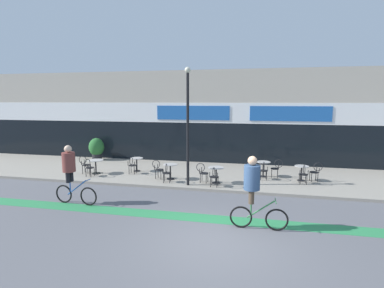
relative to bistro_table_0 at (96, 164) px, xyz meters
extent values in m
plane|color=#5B5B60|center=(7.03, -5.95, -0.64)|extent=(120.00, 120.00, 0.00)
cube|color=gray|center=(7.03, 1.30, -0.58)|extent=(40.00, 5.50, 0.12)
cube|color=#B2A899|center=(7.03, 6.05, 2.19)|extent=(40.00, 4.00, 5.65)
cube|color=black|center=(7.03, 4.08, 0.68)|extent=(38.80, 0.10, 2.40)
cube|color=white|center=(7.03, 4.10, 2.48)|extent=(39.20, 0.14, 1.20)
cube|color=#1E56A3|center=(4.22, 4.03, 2.48)|extent=(4.44, 0.08, 0.84)
cube|color=#1E56A3|center=(9.83, 4.03, 2.48)|extent=(4.44, 0.08, 0.84)
cube|color=#2D844C|center=(7.03, -4.35, -0.63)|extent=(36.00, 0.70, 0.01)
cylinder|color=black|center=(0.00, 0.00, -0.51)|extent=(0.43, 0.43, 0.02)
cylinder|color=black|center=(0.00, 0.00, -0.17)|extent=(0.07, 0.07, 0.69)
cylinder|color=#ADA8A3|center=(0.00, 0.00, 0.18)|extent=(0.79, 0.79, 0.02)
cylinder|color=black|center=(1.84, 0.96, -0.51)|extent=(0.37, 0.37, 0.02)
cylinder|color=black|center=(1.84, 0.96, -0.17)|extent=(0.07, 0.07, 0.69)
cylinder|color=#ADA8A3|center=(1.84, 0.96, 0.19)|extent=(0.68, 0.68, 0.02)
cylinder|color=black|center=(4.06, -0.24, -0.51)|extent=(0.38, 0.38, 0.02)
cylinder|color=black|center=(4.06, -0.24, -0.16)|extent=(0.07, 0.07, 0.71)
cylinder|color=#ADA8A3|center=(4.06, -0.24, 0.20)|extent=(0.69, 0.69, 0.02)
cylinder|color=black|center=(6.28, -0.48, -0.51)|extent=(0.39, 0.39, 0.02)
cylinder|color=black|center=(6.28, -0.48, -0.16)|extent=(0.07, 0.07, 0.72)
cylinder|color=#ADA8A3|center=(6.28, -0.48, 0.21)|extent=(0.71, 0.71, 0.02)
cylinder|color=black|center=(8.40, 1.19, -0.51)|extent=(0.37, 0.37, 0.02)
cylinder|color=black|center=(8.40, 1.19, -0.15)|extent=(0.07, 0.07, 0.73)
cylinder|color=#ADA8A3|center=(8.40, 1.19, 0.23)|extent=(0.68, 0.68, 0.02)
cylinder|color=black|center=(10.14, 0.80, -0.51)|extent=(0.36, 0.36, 0.02)
cylinder|color=black|center=(10.14, 0.80, -0.18)|extent=(0.07, 0.07, 0.68)
cylinder|color=#ADA8A3|center=(10.14, 0.80, 0.18)|extent=(0.65, 0.65, 0.02)
cylinder|color=black|center=(0.00, -0.55, -0.08)|extent=(0.45, 0.45, 0.03)
cylinder|color=black|center=(-0.12, -0.39, -0.31)|extent=(0.03, 0.03, 0.42)
cylinder|color=black|center=(0.16, -0.43, -0.31)|extent=(0.03, 0.03, 0.42)
cylinder|color=black|center=(-0.16, -0.67, -0.31)|extent=(0.03, 0.03, 0.42)
cylinder|color=black|center=(0.12, -0.71, -0.31)|extent=(0.03, 0.03, 0.42)
torus|color=black|center=(-0.02, -0.72, 0.18)|extent=(0.08, 0.41, 0.41)
cylinder|color=black|center=(-0.19, -0.70, 0.04)|extent=(0.03, 0.03, 0.23)
cylinder|color=black|center=(0.15, -0.74, 0.04)|extent=(0.03, 0.03, 0.23)
cylinder|color=black|center=(-0.55, 0.00, -0.08)|extent=(0.45, 0.45, 0.03)
cylinder|color=black|center=(-0.43, 0.16, -0.31)|extent=(0.03, 0.03, 0.42)
cylinder|color=black|center=(-0.39, -0.12, -0.31)|extent=(0.03, 0.03, 0.42)
cylinder|color=black|center=(-0.71, 0.12, -0.31)|extent=(0.03, 0.03, 0.42)
cylinder|color=black|center=(-0.67, -0.16, -0.31)|extent=(0.03, 0.03, 0.42)
torus|color=black|center=(-0.72, -0.02, 0.18)|extent=(0.41, 0.08, 0.41)
cylinder|color=black|center=(-0.74, 0.15, 0.04)|extent=(0.03, 0.03, 0.23)
cylinder|color=black|center=(-0.70, -0.19, 0.04)|extent=(0.03, 0.03, 0.23)
cylinder|color=black|center=(1.84, 0.41, -0.08)|extent=(0.41, 0.41, 0.03)
cylinder|color=black|center=(1.70, 0.54, -0.31)|extent=(0.03, 0.03, 0.42)
cylinder|color=black|center=(1.98, 0.55, -0.31)|extent=(0.03, 0.03, 0.42)
cylinder|color=black|center=(1.71, 0.26, -0.31)|extent=(0.03, 0.03, 0.42)
cylinder|color=black|center=(1.99, 0.27, -0.31)|extent=(0.03, 0.03, 0.42)
torus|color=black|center=(1.85, 0.24, 0.18)|extent=(0.04, 0.41, 0.41)
cylinder|color=black|center=(1.68, 0.23, 0.04)|extent=(0.03, 0.03, 0.23)
cylinder|color=black|center=(2.02, 0.24, 0.04)|extent=(0.03, 0.03, 0.23)
cylinder|color=black|center=(4.06, -0.79, -0.08)|extent=(0.45, 0.45, 0.03)
cylinder|color=black|center=(3.90, -0.67, -0.31)|extent=(0.03, 0.03, 0.42)
cylinder|color=black|center=(4.18, -0.63, -0.31)|extent=(0.03, 0.03, 0.42)
cylinder|color=black|center=(3.94, -0.95, -0.31)|extent=(0.03, 0.03, 0.42)
cylinder|color=black|center=(4.22, -0.91, -0.31)|extent=(0.03, 0.03, 0.42)
torus|color=black|center=(4.08, -0.96, 0.18)|extent=(0.09, 0.41, 0.41)
cylinder|color=black|center=(3.91, -0.98, 0.04)|extent=(0.03, 0.03, 0.23)
cylinder|color=black|center=(4.25, -0.94, 0.04)|extent=(0.03, 0.03, 0.23)
cylinder|color=black|center=(3.51, -0.24, -0.08)|extent=(0.45, 0.45, 0.03)
cylinder|color=black|center=(3.66, -0.12, -0.31)|extent=(0.03, 0.03, 0.42)
cylinder|color=black|center=(3.63, -0.40, -0.31)|extent=(0.03, 0.03, 0.42)
cylinder|color=black|center=(3.39, -0.09, -0.31)|extent=(0.03, 0.03, 0.42)
cylinder|color=black|center=(3.35, -0.36, -0.31)|extent=(0.03, 0.03, 0.42)
torus|color=black|center=(3.34, -0.22, 0.18)|extent=(0.41, 0.08, 0.41)
cylinder|color=black|center=(3.36, -0.05, 0.04)|extent=(0.03, 0.03, 0.23)
cylinder|color=black|center=(3.32, -0.39, 0.04)|extent=(0.03, 0.03, 0.23)
cylinder|color=black|center=(6.28, -1.03, -0.08)|extent=(0.42, 0.42, 0.03)
cylinder|color=black|center=(6.15, -0.88, -0.31)|extent=(0.03, 0.03, 0.42)
cylinder|color=black|center=(6.43, -0.90, -0.31)|extent=(0.03, 0.03, 0.42)
cylinder|color=black|center=(6.14, -1.16, -0.31)|extent=(0.03, 0.03, 0.42)
cylinder|color=black|center=(6.42, -1.18, -0.31)|extent=(0.03, 0.03, 0.42)
torus|color=black|center=(6.27, -1.20, 0.18)|extent=(0.05, 0.41, 0.41)
cylinder|color=black|center=(6.10, -1.19, 0.04)|extent=(0.03, 0.03, 0.23)
cylinder|color=black|center=(6.44, -1.21, 0.04)|extent=(0.03, 0.03, 0.23)
cylinder|color=black|center=(5.73, -0.48, -0.08)|extent=(0.44, 0.44, 0.03)
cylinder|color=black|center=(5.89, -0.36, -0.31)|extent=(0.03, 0.03, 0.42)
cylinder|color=black|center=(5.86, -0.63, -0.31)|extent=(0.03, 0.03, 0.42)
cylinder|color=black|center=(5.61, -0.33, -0.31)|extent=(0.03, 0.03, 0.42)
cylinder|color=black|center=(5.58, -0.60, -0.31)|extent=(0.03, 0.03, 0.42)
torus|color=black|center=(5.56, -0.46, 0.18)|extent=(0.41, 0.07, 0.41)
cylinder|color=black|center=(5.58, -0.29, 0.04)|extent=(0.03, 0.03, 0.23)
cylinder|color=black|center=(5.55, -0.63, 0.04)|extent=(0.03, 0.03, 0.23)
cylinder|color=black|center=(8.40, 0.64, -0.08)|extent=(0.42, 0.42, 0.03)
cylinder|color=black|center=(8.25, 0.77, -0.31)|extent=(0.03, 0.03, 0.42)
cylinder|color=black|center=(8.53, 0.79, -0.31)|extent=(0.03, 0.03, 0.42)
cylinder|color=black|center=(8.27, 0.49, -0.31)|extent=(0.03, 0.03, 0.42)
cylinder|color=black|center=(8.55, 0.51, -0.31)|extent=(0.03, 0.03, 0.42)
torus|color=black|center=(8.41, 0.47, 0.18)|extent=(0.05, 0.41, 0.41)
cylinder|color=black|center=(8.24, 0.46, 0.04)|extent=(0.03, 0.03, 0.23)
cylinder|color=black|center=(8.58, 0.48, 0.04)|extent=(0.03, 0.03, 0.23)
cylinder|color=black|center=(8.95, 1.19, -0.08)|extent=(0.42, 0.42, 0.03)
cylinder|color=black|center=(8.80, 1.06, -0.31)|extent=(0.03, 0.03, 0.42)
cylinder|color=black|center=(8.82, 1.34, -0.31)|extent=(0.03, 0.03, 0.42)
cylinder|color=black|center=(9.08, 1.04, -0.31)|extent=(0.03, 0.03, 0.42)
cylinder|color=black|center=(9.10, 1.32, -0.31)|extent=(0.03, 0.03, 0.42)
torus|color=black|center=(9.12, 1.18, 0.18)|extent=(0.41, 0.05, 0.41)
cylinder|color=black|center=(9.11, 1.01, 0.04)|extent=(0.03, 0.03, 0.23)
cylinder|color=black|center=(9.13, 1.35, 0.04)|extent=(0.03, 0.03, 0.23)
cylinder|color=black|center=(10.14, 0.25, -0.08)|extent=(0.41, 0.41, 0.03)
cylinder|color=black|center=(10.00, 0.39, -0.31)|extent=(0.03, 0.03, 0.42)
cylinder|color=black|center=(10.28, 0.40, -0.31)|extent=(0.03, 0.03, 0.42)
cylinder|color=black|center=(10.00, 0.11, -0.31)|extent=(0.03, 0.03, 0.42)
cylinder|color=black|center=(10.28, 0.12, -0.31)|extent=(0.03, 0.03, 0.42)
torus|color=black|center=(10.14, 0.08, 0.18)|extent=(0.04, 0.41, 0.41)
cylinder|color=black|center=(9.97, 0.08, 0.04)|extent=(0.03, 0.03, 0.23)
cylinder|color=black|center=(10.31, 0.09, 0.04)|extent=(0.03, 0.03, 0.23)
cylinder|color=black|center=(10.69, 0.80, -0.08)|extent=(0.45, 0.45, 0.03)
cylinder|color=black|center=(10.57, 0.65, -0.31)|extent=(0.03, 0.03, 0.42)
cylinder|color=black|center=(10.53, 0.92, -0.31)|extent=(0.03, 0.03, 0.42)
cylinder|color=black|center=(10.85, 0.68, -0.31)|extent=(0.03, 0.03, 0.42)
cylinder|color=black|center=(10.81, 0.96, -0.31)|extent=(0.03, 0.03, 0.42)
torus|color=black|center=(10.86, 0.82, 0.18)|extent=(0.41, 0.08, 0.41)
cylinder|color=black|center=(10.88, 0.66, 0.04)|extent=(0.03, 0.03, 0.23)
cylinder|color=black|center=(10.84, 0.99, 0.04)|extent=(0.03, 0.03, 0.23)
cylinder|color=#232326|center=(-1.87, 3.37, -0.31)|extent=(0.59, 0.59, 0.41)
ellipsoid|color=#28662D|center=(-1.87, 3.37, 0.29)|extent=(0.95, 0.95, 1.14)
cylinder|color=black|center=(5.10, -1.03, 1.95)|extent=(0.12, 0.12, 4.93)
sphere|color=beige|center=(5.10, -1.03, 4.49)|extent=(0.26, 0.26, 0.26)
torus|color=black|center=(8.69, -4.83, -0.30)|extent=(0.68, 0.06, 0.68)
torus|color=black|center=(7.64, -4.83, -0.30)|extent=(0.68, 0.06, 0.68)
cylinder|color=#2D753D|center=(8.22, -4.83, -0.01)|extent=(0.82, 0.05, 0.61)
cylinder|color=#2D753D|center=(7.93, -4.83, -0.06)|extent=(0.04, 0.04, 0.48)
cylinder|color=#2D753D|center=(8.64, -4.83, 0.28)|extent=(0.03, 0.48, 0.03)
cylinder|color=#4C3D2D|center=(7.93, -4.74, 0.38)|extent=(0.17, 0.17, 0.41)
cylinder|color=#4C3D2D|center=(7.93, -4.92, 0.38)|extent=(0.17, 0.17, 0.41)
cylinder|color=#334C70|center=(7.93, -4.83, 0.95)|extent=(0.48, 0.48, 0.74)
sphere|color=tan|center=(7.93, -4.83, 1.46)|extent=(0.28, 0.28, 0.28)
torus|color=black|center=(2.03, -4.05, -0.29)|extent=(0.70, 0.10, 0.70)
torus|color=black|center=(0.95, -3.98, -0.29)|extent=(0.70, 0.10, 0.70)
cylinder|color=#23519E|center=(1.54, -4.02, 0.01)|extent=(0.84, 0.10, 0.63)
cylinder|color=#23519E|center=(1.25, -4.00, -0.05)|extent=(0.04, 0.04, 0.49)
cylinder|color=#23519E|center=(1.98, -4.05, 0.30)|extent=(0.06, 0.48, 0.03)
cylinder|color=black|center=(1.26, -3.91, 0.40)|extent=(0.17, 0.17, 0.40)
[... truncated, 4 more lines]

